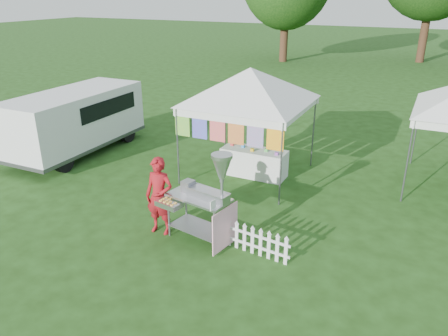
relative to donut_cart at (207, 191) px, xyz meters
The scene contains 7 objects.
ground 1.37m from the donut_cart, 162.45° to the left, with size 120.00×120.00×0.00m, color #1F3E11.
canopy_main 4.18m from the donut_cart, 100.21° to the left, with size 4.24×4.24×3.45m.
donut_cart is the anchor object (origin of this frame).
vendor 1.16m from the donut_cart, behind, with size 0.62×0.41×1.70m, color maroon.
cargo_van 7.05m from the donut_cart, 153.53° to the left, with size 1.94×4.72×1.95m.
picket_fence 1.40m from the donut_cart, ahead, with size 1.43×0.18×0.56m.
display_table 3.83m from the donut_cart, 97.70° to the left, with size 1.80×0.70×0.76m, color white.
Camera 1 is at (4.40, -7.06, 4.86)m, focal length 35.00 mm.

